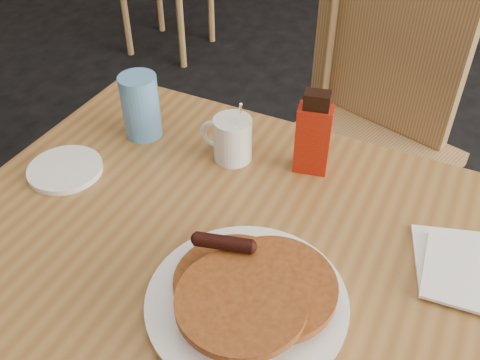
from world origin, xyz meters
The scene contains 8 objects.
main_table centered at (0.05, -0.06, 0.71)m, with size 1.20×0.83×0.75m.
chair_main_far centered at (0.07, 0.67, 0.61)m, with size 0.58×0.59×1.02m.
pancake_plate centered at (0.07, -0.18, 0.77)m, with size 0.31×0.31×0.09m.
coffee_mug centered at (-0.11, 0.14, 0.80)m, with size 0.11×0.08×0.15m.
syrup_bottle centered at (0.05, 0.18, 0.83)m, with size 0.07×0.05×0.18m.
napkin_stack centered at (0.37, 0.03, 0.76)m, with size 0.19×0.20×0.01m.
blue_tumbler centered at (-0.32, 0.14, 0.82)m, with size 0.08×0.08×0.14m, color #548CC5.
side_saucer centered at (-0.39, -0.04, 0.76)m, with size 0.15×0.15×0.01m, color white.
Camera 1 is at (0.27, -0.65, 1.43)m, focal length 40.00 mm.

